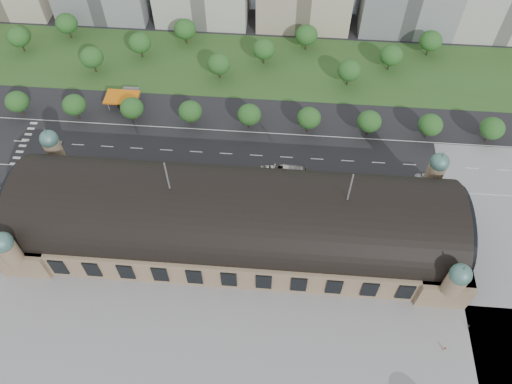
# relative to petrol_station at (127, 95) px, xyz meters

# --- Properties ---
(ground) EXTENTS (900.00, 900.00, 0.00)m
(ground) POSITION_rel_petrol_station_xyz_m (53.91, -65.28, -2.95)
(ground) COLOR black
(ground) RESTS_ON ground
(station) EXTENTS (150.00, 48.40, 44.30)m
(station) POSITION_rel_petrol_station_xyz_m (53.91, -65.28, 7.33)
(station) COLOR #8E7858
(station) RESTS_ON ground
(plaza_south) EXTENTS (190.00, 48.00, 0.12)m
(plaza_south) POSITION_rel_petrol_station_xyz_m (63.91, -109.28, -2.95)
(plaza_south) COLOR gray
(plaza_south) RESTS_ON ground
(road_slab) EXTENTS (260.00, 26.00, 0.10)m
(road_slab) POSITION_rel_petrol_station_xyz_m (33.91, -27.28, -2.95)
(road_slab) COLOR black
(road_slab) RESTS_ON ground
(grass_belt) EXTENTS (300.00, 45.00, 0.10)m
(grass_belt) POSITION_rel_petrol_station_xyz_m (38.91, 27.72, -2.95)
(grass_belt) COLOR #2F4E1F
(grass_belt) RESTS_ON ground
(petrol_station) EXTENTS (14.00, 13.00, 5.05)m
(petrol_station) POSITION_rel_petrol_station_xyz_m (0.00, 0.00, 0.00)
(petrol_station) COLOR orange
(petrol_station) RESTS_ON ground
(office_5) EXTENTS (45.00, 32.00, 24.00)m
(office_5) POSITION_rel_petrol_station_xyz_m (123.91, 67.72, 9.05)
(office_5) COLOR gray
(office_5) RESTS_ON ground
(office_6) EXTENTS (45.00, 32.00, 24.00)m
(office_6) POSITION_rel_petrol_station_xyz_m (168.91, 67.72, 9.05)
(office_6) COLOR beige
(office_6) RESTS_ON ground
(tree_row_1) EXTENTS (9.60, 9.60, 11.52)m
(tree_row_1) POSITION_rel_petrol_station_xyz_m (-42.09, -12.28, 4.48)
(tree_row_1) COLOR #2D2116
(tree_row_1) RESTS_ON ground
(tree_row_2) EXTENTS (9.60, 9.60, 11.52)m
(tree_row_2) POSITION_rel_petrol_station_xyz_m (-18.09, -12.28, 4.48)
(tree_row_2) COLOR #2D2116
(tree_row_2) RESTS_ON ground
(tree_row_3) EXTENTS (9.60, 9.60, 11.52)m
(tree_row_3) POSITION_rel_petrol_station_xyz_m (5.91, -12.28, 4.48)
(tree_row_3) COLOR #2D2116
(tree_row_3) RESTS_ON ground
(tree_row_4) EXTENTS (9.60, 9.60, 11.52)m
(tree_row_4) POSITION_rel_petrol_station_xyz_m (29.91, -12.28, 4.48)
(tree_row_4) COLOR #2D2116
(tree_row_4) RESTS_ON ground
(tree_row_5) EXTENTS (9.60, 9.60, 11.52)m
(tree_row_5) POSITION_rel_petrol_station_xyz_m (53.91, -12.28, 4.48)
(tree_row_5) COLOR #2D2116
(tree_row_5) RESTS_ON ground
(tree_row_6) EXTENTS (9.60, 9.60, 11.52)m
(tree_row_6) POSITION_rel_petrol_station_xyz_m (77.91, -12.28, 4.48)
(tree_row_6) COLOR #2D2116
(tree_row_6) RESTS_ON ground
(tree_row_7) EXTENTS (9.60, 9.60, 11.52)m
(tree_row_7) POSITION_rel_petrol_station_xyz_m (101.91, -12.28, 4.48)
(tree_row_7) COLOR #2D2116
(tree_row_7) RESTS_ON ground
(tree_row_8) EXTENTS (9.60, 9.60, 11.52)m
(tree_row_8) POSITION_rel_petrol_station_xyz_m (125.91, -12.28, 4.48)
(tree_row_8) COLOR #2D2116
(tree_row_8) RESTS_ON ground
(tree_row_9) EXTENTS (9.60, 9.60, 11.52)m
(tree_row_9) POSITION_rel_petrol_station_xyz_m (149.91, -12.28, 4.48)
(tree_row_9) COLOR #2D2116
(tree_row_9) RESTS_ON ground
(tree_belt_1) EXTENTS (10.40, 10.40, 12.48)m
(tree_belt_1) POSITION_rel_petrol_station_xyz_m (-57.09, 29.72, 5.10)
(tree_belt_1) COLOR #2D2116
(tree_belt_1) RESTS_ON ground
(tree_belt_2) EXTENTS (10.40, 10.40, 12.48)m
(tree_belt_2) POSITION_rel_petrol_station_xyz_m (-38.09, 41.72, 5.10)
(tree_belt_2) COLOR #2D2116
(tree_belt_2) RESTS_ON ground
(tree_belt_3) EXTENTS (10.40, 10.40, 12.48)m
(tree_belt_3) POSITION_rel_petrol_station_xyz_m (-19.09, 17.72, 5.10)
(tree_belt_3) COLOR #2D2116
(tree_belt_3) RESTS_ON ground
(tree_belt_4) EXTENTS (10.40, 10.40, 12.48)m
(tree_belt_4) POSITION_rel_petrol_station_xyz_m (-0.09, 29.72, 5.10)
(tree_belt_4) COLOR #2D2116
(tree_belt_4) RESTS_ON ground
(tree_belt_5) EXTENTS (10.40, 10.40, 12.48)m
(tree_belt_5) POSITION_rel_petrol_station_xyz_m (18.91, 41.72, 5.10)
(tree_belt_5) COLOR #2D2116
(tree_belt_5) RESTS_ON ground
(tree_belt_6) EXTENTS (10.40, 10.40, 12.48)m
(tree_belt_6) POSITION_rel_petrol_station_xyz_m (37.91, 17.72, 5.10)
(tree_belt_6) COLOR #2D2116
(tree_belt_6) RESTS_ON ground
(tree_belt_7) EXTENTS (10.40, 10.40, 12.48)m
(tree_belt_7) POSITION_rel_petrol_station_xyz_m (56.91, 29.72, 5.10)
(tree_belt_7) COLOR #2D2116
(tree_belt_7) RESTS_ON ground
(tree_belt_8) EXTENTS (10.40, 10.40, 12.48)m
(tree_belt_8) POSITION_rel_petrol_station_xyz_m (75.91, 41.72, 5.10)
(tree_belt_8) COLOR #2D2116
(tree_belt_8) RESTS_ON ground
(tree_belt_9) EXTENTS (10.40, 10.40, 12.48)m
(tree_belt_9) POSITION_rel_petrol_station_xyz_m (94.91, 17.72, 5.10)
(tree_belt_9) COLOR #2D2116
(tree_belt_9) RESTS_ON ground
(tree_belt_10) EXTENTS (10.40, 10.40, 12.48)m
(tree_belt_10) POSITION_rel_petrol_station_xyz_m (113.91, 29.72, 5.10)
(tree_belt_10) COLOR #2D2116
(tree_belt_10) RESTS_ON ground
(tree_belt_11) EXTENTS (10.40, 10.40, 12.48)m
(tree_belt_11) POSITION_rel_petrol_station_xyz_m (132.91, 41.72, 5.10)
(tree_belt_11) COLOR #2D2116
(tree_belt_11) RESTS_ON ground
(traffic_car_1) EXTENTS (4.23, 1.92, 1.35)m
(traffic_car_1) POSITION_rel_petrol_station_xyz_m (-22.73, -27.39, -2.28)
(traffic_car_1) COLOR #919599
(traffic_car_1) RESTS_ON ground
(traffic_car_2) EXTENTS (5.90, 3.33, 1.55)m
(traffic_car_2) POSITION_rel_petrol_station_xyz_m (2.51, -35.87, -2.17)
(traffic_car_2) COLOR black
(traffic_car_2) RESTS_ON ground
(traffic_car_4) EXTENTS (3.97, 1.99, 1.30)m
(traffic_car_4) POSITION_rel_petrol_station_xyz_m (70.10, -35.70, -2.30)
(traffic_car_4) COLOR #1A1C49
(traffic_car_4) RESTS_ON ground
(traffic_car_6) EXTENTS (6.15, 3.39, 1.63)m
(traffic_car_6) POSITION_rel_petrol_station_xyz_m (121.95, -33.49, -2.13)
(traffic_car_6) COLOR #B9B9BC
(traffic_car_6) RESTS_ON ground
(parked_car_0) EXTENTS (4.50, 4.14, 1.50)m
(parked_car_0) POSITION_rel_petrol_station_xyz_m (-20.78, -42.60, -2.20)
(parked_car_0) COLOR black
(parked_car_0) RESTS_ON ground
(parked_car_1) EXTENTS (5.96, 4.23, 1.51)m
(parked_car_1) POSITION_rel_petrol_station_xyz_m (-1.85, -44.28, -2.19)
(parked_car_1) COLOR maroon
(parked_car_1) RESTS_ON ground
(parked_car_2) EXTENTS (5.51, 3.90, 1.48)m
(parked_car_2) POSITION_rel_petrol_station_xyz_m (-14.93, -41.77, -2.21)
(parked_car_2) COLOR #1A1845
(parked_car_2) RESTS_ON ground
(parked_car_3) EXTENTS (4.79, 4.26, 1.57)m
(parked_car_3) POSITION_rel_petrol_station_xyz_m (16.54, -44.28, -2.17)
(parked_car_3) COLOR #525459
(parked_car_3) RESTS_ON ground
(parked_car_4) EXTENTS (4.60, 3.83, 1.48)m
(parked_car_4) POSITION_rel_petrol_station_xyz_m (20.43, -40.28, -2.21)
(parked_car_4) COLOR white
(parked_car_4) RESTS_ON ground
(parked_car_5) EXTENTS (6.28, 5.08, 1.59)m
(parked_car_5) POSITION_rel_petrol_station_xyz_m (18.33, -40.96, -2.15)
(parked_car_5) COLOR #999BA1
(parked_car_5) RESTS_ON ground
(parked_car_6) EXTENTS (5.37, 4.71, 1.49)m
(parked_car_6) POSITION_rel_petrol_station_xyz_m (12.95, -44.28, -2.20)
(parked_car_6) COLOR black
(parked_car_6) RESTS_ON ground
(bus_west) EXTENTS (12.67, 4.03, 3.47)m
(bus_west) POSITION_rel_petrol_station_xyz_m (49.65, -38.08, -1.21)
(bus_west) COLOR red
(bus_west) RESTS_ON ground
(bus_mid) EXTENTS (13.03, 3.86, 3.58)m
(bus_mid) POSITION_rel_petrol_station_xyz_m (71.48, -35.44, -1.16)
(bus_mid) COLOR beige
(bus_mid) RESTS_ON ground
(bus_east) EXTENTS (10.98, 3.42, 3.01)m
(bus_east) POSITION_rel_petrol_station_xyz_m (65.63, -35.37, -1.44)
(bus_east) COLOR silver
(bus_east) RESTS_ON ground
(pedestrian_0) EXTENTS (1.00, 0.65, 1.92)m
(pedestrian_0) POSITION_rel_petrol_station_xyz_m (120.37, -100.53, -1.99)
(pedestrian_0) COLOR gray
(pedestrian_0) RESTS_ON ground
(pedestrian_2) EXTENTS (0.77, 0.91, 1.62)m
(pedestrian_2) POSITION_rel_petrol_station_xyz_m (128.88, -92.50, -2.14)
(pedestrian_2) COLOR gray
(pedestrian_2) RESTS_ON ground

